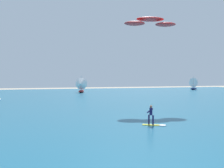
{
  "coord_description": "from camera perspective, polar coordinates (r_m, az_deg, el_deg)",
  "views": [
    {
      "loc": [
        -6.26,
        -1.41,
        3.99
      ],
      "look_at": [
        1.17,
        19.51,
        3.51
      ],
      "focal_mm": 41.09,
      "sensor_mm": 36.0,
      "label": 1
    }
  ],
  "objects": [
    {
      "name": "sailboat_anchored_offshore",
      "position": [
        70.6,
        -6.96,
        -0.23
      ],
      "size": [
        3.65,
        4.07,
        4.58
      ],
      "color": "maroon",
      "rests_on": "ocean"
    },
    {
      "name": "sailboat_near_shore",
      "position": [
        93.48,
        17.87,
        0.08
      ],
      "size": [
        4.09,
        3.66,
        4.6
      ],
      "color": "navy",
      "rests_on": "ocean"
    },
    {
      "name": "ocean",
      "position": [
        52.32,
        -12.65,
        -3.11
      ],
      "size": [
        160.0,
        90.0,
        0.1
      ],
      "primitive_type": "cube",
      "color": "#1E607F",
      "rests_on": "ground"
    },
    {
      "name": "kite",
      "position": [
        33.46,
        8.48,
        13.48
      ],
      "size": [
        6.91,
        3.32,
        1.01
      ],
      "color": "red"
    },
    {
      "name": "kitesurfer",
      "position": [
        21.71,
        9.17,
        -7.48
      ],
      "size": [
        1.95,
        1.53,
        1.67
      ],
      "color": "yellow",
      "rests_on": "ocean"
    }
  ]
}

